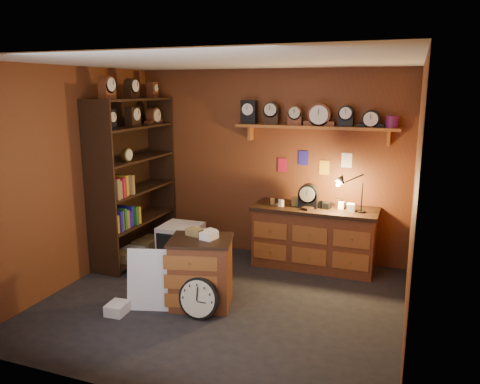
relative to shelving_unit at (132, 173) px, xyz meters
name	(u,v)px	position (x,y,z in m)	size (l,w,h in m)	color
floor	(222,302)	(1.79, -0.98, -1.25)	(4.00, 4.00, 0.00)	black
room_shell	(228,154)	(1.84, -0.87, 0.47)	(4.02, 3.62, 2.71)	brown
shelving_unit	(132,173)	(0.00, 0.00, 0.00)	(0.47, 1.60, 2.58)	black
workbench	(314,234)	(2.56, 0.49, -0.78)	(1.68, 0.66, 1.36)	brown
low_cabinet	(201,269)	(1.60, -1.11, -0.83)	(0.82, 0.74, 0.88)	brown
big_round_clock	(199,298)	(1.70, -1.41, -1.03)	(0.46, 0.16, 0.46)	black
white_panel	(152,308)	(1.11, -1.40, -1.25)	(0.53, 0.02, 0.71)	silver
mini_fridge	(181,244)	(0.78, -0.04, -0.97)	(0.55, 0.57, 0.56)	silver
floor_box_a	(142,268)	(0.48, -0.58, -1.16)	(0.29, 0.25, 0.18)	olive
floor_box_b	(117,308)	(0.82, -1.64, -1.19)	(0.20, 0.24, 0.12)	white
floor_box_c	(175,260)	(0.76, -0.19, -1.16)	(0.26, 0.21, 0.19)	olive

